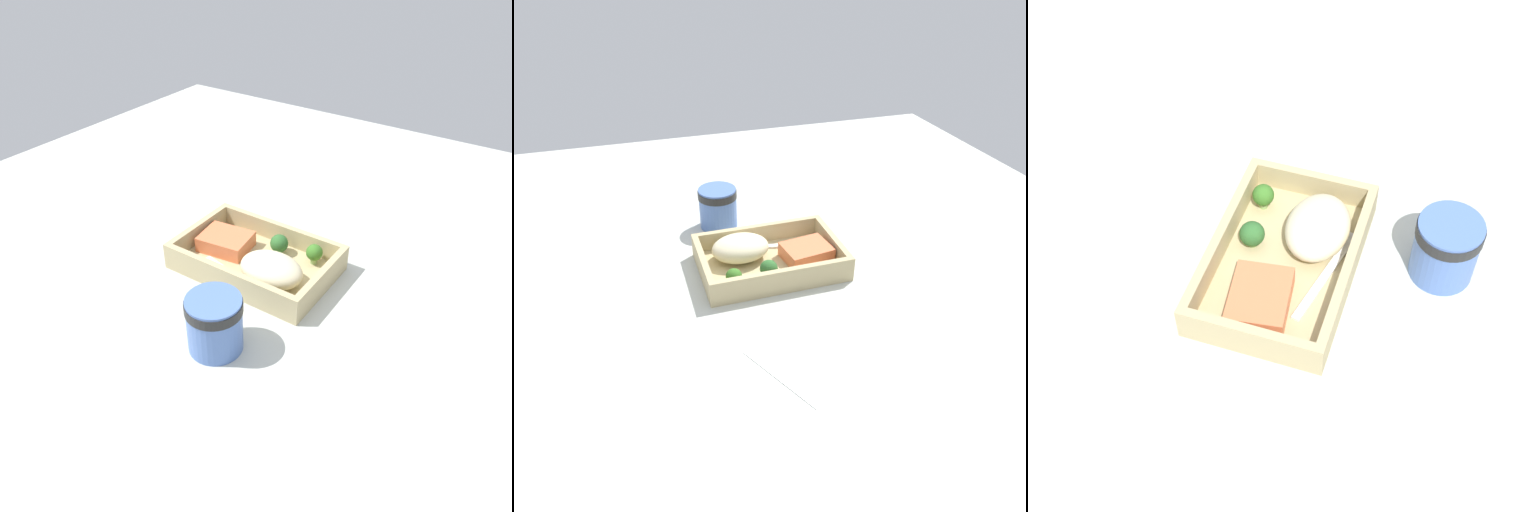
% 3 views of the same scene
% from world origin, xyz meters
% --- Properties ---
extents(ground_plane, '(1.60, 1.60, 0.02)m').
position_xyz_m(ground_plane, '(0.00, 0.00, -0.01)').
color(ground_plane, '#B4B9B0').
extents(takeout_tray, '(0.28, 0.18, 0.01)m').
position_xyz_m(takeout_tray, '(0.00, 0.00, 0.01)').
color(takeout_tray, tan).
rests_on(takeout_tray, ground_plane).
extents(tray_rim, '(0.28, 0.18, 0.04)m').
position_xyz_m(tray_rim, '(0.00, 0.00, 0.03)').
color(tray_rim, tan).
rests_on(tray_rim, takeout_tray).
extents(salmon_fillet, '(0.10, 0.08, 0.03)m').
position_xyz_m(salmon_fillet, '(-0.07, 0.01, 0.03)').
color(salmon_fillet, '#E47145').
rests_on(salmon_fillet, takeout_tray).
extents(mashed_potatoes, '(0.11, 0.08, 0.05)m').
position_xyz_m(mashed_potatoes, '(0.05, -0.03, 0.04)').
color(mashed_potatoes, beige).
rests_on(mashed_potatoes, takeout_tray).
extents(broccoli_floret_1, '(0.03, 0.03, 0.04)m').
position_xyz_m(broccoli_floret_1, '(0.09, 0.06, 0.03)').
color(broccoli_floret_1, '#81A35D').
rests_on(broccoli_floret_1, takeout_tray).
extents(broccoli_floret_2, '(0.03, 0.03, 0.04)m').
position_xyz_m(broccoli_floret_2, '(0.02, 0.05, 0.03)').
color(broccoli_floret_2, '#7FA55D').
rests_on(broccoli_floret_2, takeout_tray).
extents(fork, '(0.16, 0.05, 0.00)m').
position_xyz_m(fork, '(0.01, -0.06, 0.01)').
color(fork, white).
rests_on(fork, takeout_tray).
extents(paper_cup, '(0.08, 0.08, 0.09)m').
position_xyz_m(paper_cup, '(0.06, -0.19, 0.05)').
color(paper_cup, '#4E6FB4').
rests_on(paper_cup, ground_plane).
extents(receipt_slip, '(0.15, 0.18, 0.00)m').
position_xyz_m(receipt_slip, '(0.04, 0.27, 0.00)').
color(receipt_slip, white).
rests_on(receipt_slip, ground_plane).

